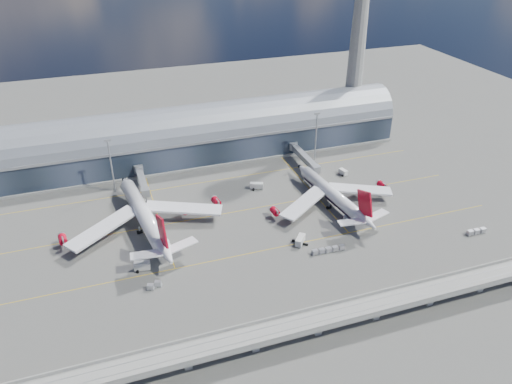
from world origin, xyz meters
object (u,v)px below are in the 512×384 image
object	(u,v)px
cargo_train_1	(328,250)
service_truck_1	(142,266)
floodlight_mast_right	(316,135)
airliner_left	(145,216)
service_truck_3	(300,240)
service_truck_5	(257,186)
cargo_train_2	(476,231)
airliner_right	(333,195)
floodlight_mast_left	(111,164)
service_truck_2	(352,217)
cargo_train_0	(154,285)
service_truck_4	(343,172)
service_truck_0	(79,244)
control_tower	(358,41)

from	to	relation	value
cargo_train_1	service_truck_1	bearing A→B (deg)	77.47
floodlight_mast_right	airliner_left	size ratio (longest dim) A/B	0.37
service_truck_3	service_truck_5	world-z (taller)	service_truck_3
cargo_train_1	cargo_train_2	bearing A→B (deg)	-100.09
floodlight_mast_right	airliner_right	size ratio (longest dim) A/B	0.43
floodlight_mast_left	airliner_right	distance (m)	98.78
cargo_train_2	service_truck_3	bearing A→B (deg)	74.51
airliner_left	service_truck_2	size ratio (longest dim) A/B	8.69
floodlight_mast_left	cargo_train_1	xyz separation A→B (m)	(71.59, -73.70, -12.71)
service_truck_2	service_truck_5	size ratio (longest dim) A/B	1.25
cargo_train_0	cargo_train_1	distance (m)	65.22
cargo_train_1	airliner_right	bearing A→B (deg)	-31.30
floodlight_mast_left	cargo_train_2	distance (m)	156.44
service_truck_1	service_truck_2	bearing A→B (deg)	-75.89
service_truck_1	service_truck_4	bearing A→B (deg)	-56.77
service_truck_0	floodlight_mast_right	bearing A→B (deg)	-10.43
service_truck_1	cargo_train_1	size ratio (longest dim) A/B	0.44
service_truck_1	airliner_right	bearing A→B (deg)	-66.96
cargo_train_1	cargo_train_2	xyz separation A→B (m)	(61.08, -8.23, 0.07)
floodlight_mast_left	cargo_train_2	xyz separation A→B (m)	(132.67, -81.93, -12.63)
cargo_train_2	floodlight_mast_left	bearing A→B (deg)	56.26
cargo_train_0	cargo_train_1	world-z (taller)	cargo_train_0
service_truck_1	service_truck_4	size ratio (longest dim) A/B	1.20
service_truck_4	cargo_train_2	bearing A→B (deg)	-78.20
service_truck_1	cargo_train_1	xyz separation A→B (m)	(67.68, -12.07, -0.71)
floodlight_mast_right	service_truck_2	bearing A→B (deg)	-99.25
floodlight_mast_right	service_truck_3	distance (m)	75.82
service_truck_4	service_truck_2	bearing A→B (deg)	-123.68
floodlight_mast_left	service_truck_1	bearing A→B (deg)	-86.37
airliner_right	cargo_train_1	world-z (taller)	airliner_right
cargo_train_2	airliner_left	bearing A→B (deg)	67.60
cargo_train_0	service_truck_0	bearing A→B (deg)	54.19
service_truck_0	service_truck_1	distance (m)	30.34
control_tower	airliner_left	world-z (taller)	control_tower
service_truck_1	floodlight_mast_right	bearing A→B (deg)	-46.50
service_truck_4	cargo_train_1	size ratio (longest dim) A/B	0.37
floodlight_mast_left	airliner_right	bearing A→B (deg)	-26.14
service_truck_1	cargo_train_0	distance (m)	11.42
service_truck_4	cargo_train_0	size ratio (longest dim) A/B	0.88
service_truck_2	service_truck_3	distance (m)	28.53
floodlight_mast_right	service_truck_1	bearing A→B (deg)	-147.32
cargo_train_2	service_truck_1	bearing A→B (deg)	79.00
control_tower	cargo_train_0	world-z (taller)	control_tower
service_truck_4	airliner_right	bearing A→B (deg)	-137.95
cargo_train_1	cargo_train_2	size ratio (longest dim) A/B	1.55
service_truck_3	service_truck_5	xyz separation A→B (m)	(-1.67, 46.61, -0.09)
service_truck_3	cargo_train_1	world-z (taller)	service_truck_3
airliner_right	cargo_train_1	xyz separation A→B (m)	(-16.74, -30.35, -4.03)
airliner_right	service_truck_1	distance (m)	86.44
service_truck_1	service_truck_5	world-z (taller)	service_truck_1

